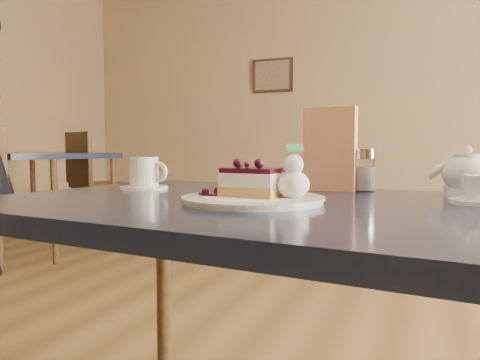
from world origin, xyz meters
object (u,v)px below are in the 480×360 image
at_px(cheesecake_slice, 253,183).
at_px(bg_table_far_left, 44,240).
at_px(dessert_plate, 253,200).
at_px(coffee_set, 145,175).
at_px(tea_set, 469,178).
at_px(main_table, 263,236).

xyz_separation_m(cheesecake_slice, bg_table_far_left, (-2.56, 2.04, -0.69)).
bearing_deg(cheesecake_slice, dessert_plate, -68.95).
xyz_separation_m(cheesecake_slice, coffee_set, (-0.37, 0.18, -0.00)).
height_order(cheesecake_slice, tea_set, tea_set).
bearing_deg(bg_table_far_left, coffee_set, -17.55).
distance_m(main_table, cheesecake_slice, 0.13).
bearing_deg(cheesecake_slice, main_table, 90.00).
xyz_separation_m(dessert_plate, cheesecake_slice, (-0.00, 0.00, 0.03)).
height_order(dessert_plate, coffee_set, coffee_set).
relative_size(main_table, coffee_set, 9.26).
bearing_deg(tea_set, bg_table_far_left, 149.25).
distance_m(main_table, tea_set, 0.48).
xyz_separation_m(main_table, coffee_set, (-0.38, 0.13, 0.11)).
bearing_deg(main_table, cheesecake_slice, -90.00).
distance_m(dessert_plate, tea_set, 0.49).
bearing_deg(main_table, bg_table_far_left, 149.17).
bearing_deg(coffee_set, cheesecake_slice, -25.87).
relative_size(dessert_plate, coffee_set, 2.07).
height_order(cheesecake_slice, bg_table_far_left, cheesecake_slice).
xyz_separation_m(coffee_set, bg_table_far_left, (-2.19, 1.86, -0.69)).
relative_size(main_table, cheesecake_slice, 9.95).
xyz_separation_m(main_table, tea_set, (0.40, 0.23, 0.12)).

